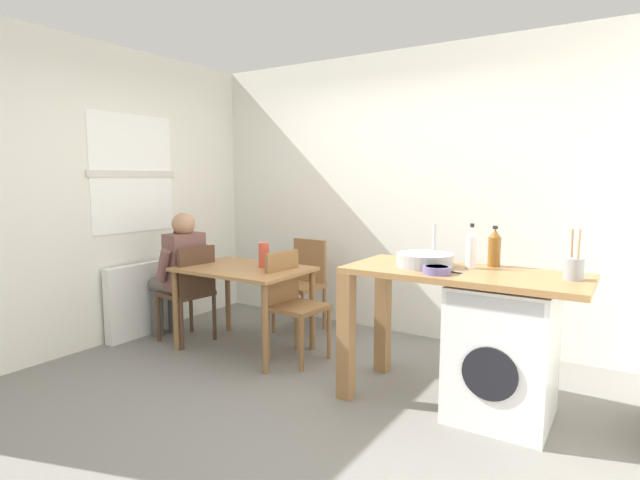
{
  "coord_description": "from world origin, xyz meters",
  "views": [
    {
      "loc": [
        1.94,
        -2.74,
        1.52
      ],
      "look_at": [
        -0.1,
        0.45,
        1.04
      ],
      "focal_mm": 27.99,
      "sensor_mm": 36.0,
      "label": 1
    }
  ],
  "objects_px": {
    "dining_table": "(243,278)",
    "mixing_bowl": "(437,270)",
    "utensil_crock": "(574,268)",
    "bottle_squat_brown": "(494,248)",
    "washing_machine": "(502,352)",
    "bottle_tall_green": "(471,248)",
    "seated_person": "(179,269)",
    "chair_spare_by_wall": "(303,280)",
    "chair_opposite": "(292,299)",
    "chair_person_seat": "(190,288)",
    "vase": "(264,255)"
  },
  "relations": [
    {
      "from": "chair_person_seat",
      "to": "chair_spare_by_wall",
      "type": "distance_m",
      "value": 1.1
    },
    {
      "from": "dining_table",
      "to": "mixing_bowl",
      "type": "distance_m",
      "value": 1.88
    },
    {
      "from": "mixing_bowl",
      "to": "chair_spare_by_wall",
      "type": "bearing_deg",
      "value": 148.69
    },
    {
      "from": "bottle_tall_green",
      "to": "mixing_bowl",
      "type": "height_order",
      "value": "bottle_tall_green"
    },
    {
      "from": "washing_machine",
      "to": "bottle_tall_green",
      "type": "distance_m",
      "value": 0.68
    },
    {
      "from": "chair_person_seat",
      "to": "utensil_crock",
      "type": "distance_m",
      "value": 3.15
    },
    {
      "from": "chair_opposite",
      "to": "vase",
      "type": "distance_m",
      "value": 0.47
    },
    {
      "from": "chair_spare_by_wall",
      "to": "washing_machine",
      "type": "xyz_separation_m",
      "value": [
        2.1,
        -0.85,
        -0.08
      ]
    },
    {
      "from": "chair_person_seat",
      "to": "chair_opposite",
      "type": "bearing_deg",
      "value": -73.65
    },
    {
      "from": "chair_person_seat",
      "to": "chair_spare_by_wall",
      "type": "bearing_deg",
      "value": -29.19
    },
    {
      "from": "bottle_squat_brown",
      "to": "vase",
      "type": "height_order",
      "value": "bottle_squat_brown"
    },
    {
      "from": "chair_person_seat",
      "to": "seated_person",
      "type": "relative_size",
      "value": 0.75
    },
    {
      "from": "bottle_tall_green",
      "to": "utensil_crock",
      "type": "bearing_deg",
      "value": -5.1
    },
    {
      "from": "bottle_squat_brown",
      "to": "utensil_crock",
      "type": "distance_m",
      "value": 0.55
    },
    {
      "from": "mixing_bowl",
      "to": "dining_table",
      "type": "bearing_deg",
      "value": 171.4
    },
    {
      "from": "utensil_crock",
      "to": "bottle_squat_brown",
      "type": "bearing_deg",
      "value": 157.23
    },
    {
      "from": "chair_person_seat",
      "to": "bottle_squat_brown",
      "type": "bearing_deg",
      "value": -76.47
    },
    {
      "from": "dining_table",
      "to": "vase",
      "type": "height_order",
      "value": "vase"
    },
    {
      "from": "chair_person_seat",
      "to": "chair_spare_by_wall",
      "type": "relative_size",
      "value": 1.0
    },
    {
      "from": "dining_table",
      "to": "bottle_tall_green",
      "type": "relative_size",
      "value": 3.7
    },
    {
      "from": "chair_opposite",
      "to": "chair_spare_by_wall",
      "type": "height_order",
      "value": "same"
    },
    {
      "from": "chair_spare_by_wall",
      "to": "mixing_bowl",
      "type": "bearing_deg",
      "value": 151.0
    },
    {
      "from": "chair_spare_by_wall",
      "to": "mixing_bowl",
      "type": "distance_m",
      "value": 2.07
    },
    {
      "from": "chair_person_seat",
      "to": "dining_table",
      "type": "bearing_deg",
      "value": -71.57
    },
    {
      "from": "washing_machine",
      "to": "mixing_bowl",
      "type": "distance_m",
      "value": 0.66
    },
    {
      "from": "chair_spare_by_wall",
      "to": "utensil_crock",
      "type": "distance_m",
      "value": 2.64
    },
    {
      "from": "utensil_crock",
      "to": "seated_person",
      "type": "bearing_deg",
      "value": -178.91
    },
    {
      "from": "utensil_crock",
      "to": "chair_opposite",
      "type": "bearing_deg",
      "value": 177.7
    },
    {
      "from": "bottle_squat_brown",
      "to": "mixing_bowl",
      "type": "bearing_deg",
      "value": -116.82
    },
    {
      "from": "bottle_tall_green",
      "to": "chair_opposite",
      "type": "bearing_deg",
      "value": 178.86
    },
    {
      "from": "bottle_tall_green",
      "to": "washing_machine",
      "type": "bearing_deg",
      "value": -23.54
    },
    {
      "from": "chair_person_seat",
      "to": "bottle_squat_brown",
      "type": "distance_m",
      "value": 2.68
    },
    {
      "from": "bottle_squat_brown",
      "to": "vase",
      "type": "xyz_separation_m",
      "value": [
        -1.91,
        -0.08,
        -0.2
      ]
    },
    {
      "from": "chair_spare_by_wall",
      "to": "washing_machine",
      "type": "relative_size",
      "value": 1.05
    },
    {
      "from": "washing_machine",
      "to": "bottle_squat_brown",
      "type": "bearing_deg",
      "value": 117.25
    },
    {
      "from": "dining_table",
      "to": "chair_spare_by_wall",
      "type": "relative_size",
      "value": 1.22
    },
    {
      "from": "chair_spare_by_wall",
      "to": "chair_opposite",
      "type": "bearing_deg",
      "value": 119.77
    },
    {
      "from": "mixing_bowl",
      "to": "vase",
      "type": "xyz_separation_m",
      "value": [
        -1.68,
        0.38,
        -0.1
      ]
    },
    {
      "from": "bottle_squat_brown",
      "to": "mixing_bowl",
      "type": "relative_size",
      "value": 1.58
    },
    {
      "from": "dining_table",
      "to": "chair_opposite",
      "type": "relative_size",
      "value": 1.22
    },
    {
      "from": "seated_person",
      "to": "chair_spare_by_wall",
      "type": "bearing_deg",
      "value": -36.01
    },
    {
      "from": "washing_machine",
      "to": "bottle_squat_brown",
      "type": "xyz_separation_m",
      "value": [
        -0.14,
        0.26,
        0.61
      ]
    },
    {
      "from": "seated_person",
      "to": "bottle_squat_brown",
      "type": "bearing_deg",
      "value": -77.25
    },
    {
      "from": "dining_table",
      "to": "bottle_tall_green",
      "type": "xyz_separation_m",
      "value": [
        1.96,
        0.03,
        0.41
      ]
    },
    {
      "from": "chair_opposite",
      "to": "washing_machine",
      "type": "xyz_separation_m",
      "value": [
        1.72,
        -0.14,
        -0.08
      ]
    },
    {
      "from": "seated_person",
      "to": "bottle_squat_brown",
      "type": "height_order",
      "value": "seated_person"
    },
    {
      "from": "chair_opposite",
      "to": "seated_person",
      "type": "height_order",
      "value": "seated_person"
    },
    {
      "from": "washing_machine",
      "to": "bottle_squat_brown",
      "type": "height_order",
      "value": "bottle_squat_brown"
    },
    {
      "from": "seated_person",
      "to": "bottle_tall_green",
      "type": "distance_m",
      "value": 2.69
    },
    {
      "from": "chair_opposite",
      "to": "washing_machine",
      "type": "distance_m",
      "value": 1.73
    }
  ]
}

